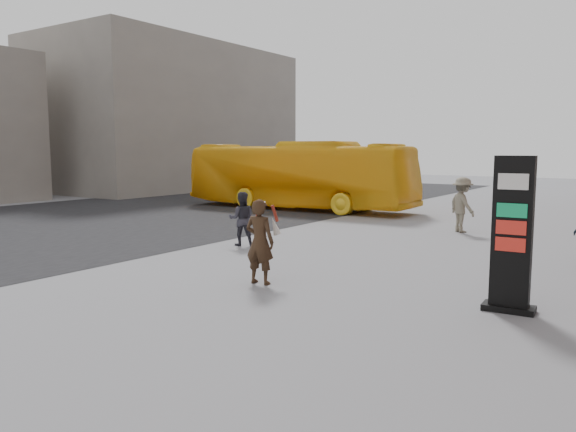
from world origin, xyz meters
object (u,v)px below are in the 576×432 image
Objects in this scene: pedestrian_a at (242,219)px; woman at (260,241)px; bus at (298,175)px; info_pylon at (512,235)px; pedestrian_b at (462,205)px.

woman is at bearing 95.84° from pedestrian_a.
bus is 10.35m from pedestrian_a.
info_pylon is 9.61m from pedestrian_b.
info_pylon is 1.45× the size of pedestrian_b.
info_pylon is at bearing -175.89° from woman.
info_pylon is 0.24× the size of bus.
pedestrian_b is at bearing 108.26° from info_pylon.
pedestrian_b is (-3.56, 8.91, -0.42)m from info_pylon.
info_pylon is 17.24m from bus.
info_pylon is 8.56m from pedestrian_a.
pedestrian_a is at bearing 94.33° from pedestrian_b.
woman is (-4.83, -0.82, -0.44)m from info_pylon.
pedestrian_a is 0.84× the size of pedestrian_b.
bus is 6.04× the size of pedestrian_b.
bus reaches higher than pedestrian_b.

